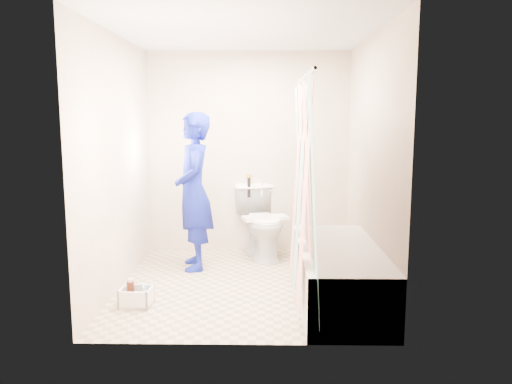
{
  "coord_description": "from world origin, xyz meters",
  "views": [
    {
      "loc": [
        0.19,
        -4.7,
        1.63
      ],
      "look_at": [
        0.1,
        0.34,
        0.87
      ],
      "focal_mm": 35.0,
      "sensor_mm": 36.0,
      "label": 1
    }
  ],
  "objects_px": {
    "plumber": "(194,192)",
    "cleaning_caddy": "(137,298)",
    "toilet": "(262,222)",
    "bathtub": "(338,272)"
  },
  "relations": [
    {
      "from": "toilet",
      "to": "bathtub",
      "type": "bearing_deg",
      "value": -82.34
    },
    {
      "from": "toilet",
      "to": "cleaning_caddy",
      "type": "height_order",
      "value": "toilet"
    },
    {
      "from": "toilet",
      "to": "plumber",
      "type": "xyz_separation_m",
      "value": [
        -0.73,
        -0.45,
        0.42
      ]
    },
    {
      "from": "bathtub",
      "to": "toilet",
      "type": "distance_m",
      "value": 1.6
    },
    {
      "from": "cleaning_caddy",
      "to": "plumber",
      "type": "bearing_deg",
      "value": 77.26
    },
    {
      "from": "bathtub",
      "to": "plumber",
      "type": "xyz_separation_m",
      "value": [
        -1.42,
        0.99,
        0.57
      ]
    },
    {
      "from": "plumber",
      "to": "cleaning_caddy",
      "type": "height_order",
      "value": "plumber"
    },
    {
      "from": "toilet",
      "to": "plumber",
      "type": "bearing_deg",
      "value": -166.26
    },
    {
      "from": "plumber",
      "to": "cleaning_caddy",
      "type": "xyz_separation_m",
      "value": [
        -0.35,
        -1.13,
        -0.77
      ]
    },
    {
      "from": "bathtub",
      "to": "cleaning_caddy",
      "type": "bearing_deg",
      "value": -175.38
    }
  ]
}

